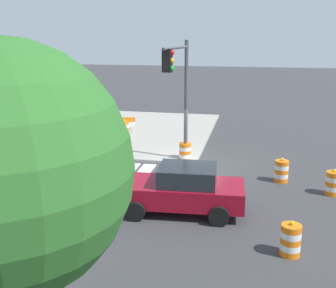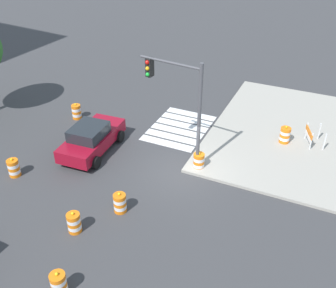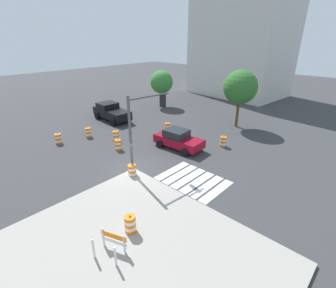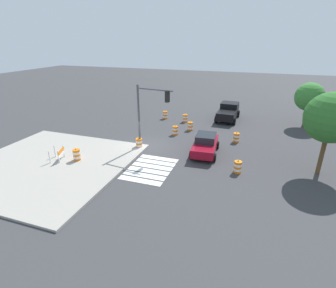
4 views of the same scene
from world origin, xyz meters
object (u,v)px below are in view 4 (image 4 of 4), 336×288
traffic_light_pole (150,107)px  traffic_barrel_on_sidewalk (77,155)px  street_tree_streetside_near (331,118)px  traffic_barrel_median_near (236,138)px  construction_barricade (59,153)px  street_tree_streetside_mid (309,97)px  pickup_truck (228,111)px  traffic_barrel_lane_center (175,130)px  traffic_barrel_median_far (190,126)px  traffic_barrel_opposite_curb (165,115)px  traffic_barrel_crosswalk_end (238,167)px  traffic_barrel_near_corner (139,143)px  sports_car (205,144)px  traffic_barrel_far_curb (185,118)px

traffic_light_pole → traffic_barrel_on_sidewalk: bearing=-49.3°
street_tree_streetside_near → traffic_barrel_median_near: bearing=-125.0°
construction_barricade → street_tree_streetside_mid: bearing=129.5°
pickup_truck → construction_barricade: pickup_truck is taller
traffic_barrel_lane_center → street_tree_streetside_near: 13.57m
street_tree_streetside_near → traffic_barrel_median_far: bearing=-119.2°
traffic_barrel_lane_center → traffic_barrel_opposite_curb: 5.81m
traffic_barrel_median_near → traffic_barrel_median_far: bearing=-110.9°
traffic_barrel_lane_center → traffic_barrel_on_sidewalk: traffic_barrel_on_sidewalk is taller
street_tree_streetside_mid → traffic_barrel_lane_center: bearing=-60.3°
traffic_barrel_crosswalk_end → construction_barricade: size_ratio=0.71×
traffic_barrel_near_corner → street_tree_streetside_mid: (-11.65, 14.80, 2.84)m
sports_car → traffic_barrel_far_curb: (-8.00, -3.98, -0.36)m
traffic_barrel_far_curb → traffic_barrel_on_sidewalk: 14.02m
traffic_barrel_near_corner → street_tree_streetside_mid: size_ratio=0.21×
traffic_barrel_near_corner → traffic_barrel_far_curb: bearing=168.4°
traffic_barrel_opposite_curb → traffic_barrel_median_far: bearing=51.0°
traffic_barrel_opposite_curb → street_tree_streetside_near: (9.46, 15.15, 3.74)m
pickup_truck → traffic_barrel_opposite_curb: size_ratio=5.13×
pickup_truck → traffic_barrel_far_curb: bearing=-58.4°
traffic_barrel_lane_center → street_tree_streetside_mid: street_tree_streetside_mid is taller
construction_barricade → traffic_barrel_lane_center: bearing=142.4°
street_tree_streetside_mid → traffic_light_pole: bearing=-49.2°
traffic_barrel_median_far → traffic_barrel_far_curb: bearing=-154.1°
traffic_barrel_crosswalk_end → traffic_barrel_opposite_curb: bearing=-139.5°
pickup_truck → traffic_light_pole: 13.22m
sports_car → street_tree_streetside_mid: street_tree_streetside_mid is taller
pickup_truck → traffic_barrel_crosswalk_end: 13.73m
street_tree_streetside_mid → street_tree_streetside_near: bearing=-2.5°
traffic_barrel_near_corner → street_tree_streetside_mid: 19.05m
sports_car → traffic_barrel_crosswalk_end: 4.00m
street_tree_streetside_near → pickup_truck: bearing=-146.3°
sports_car → traffic_barrel_on_sidewalk: size_ratio=4.32×
sports_car → traffic_barrel_on_sidewalk: (4.98, -9.28, -0.21)m
traffic_barrel_lane_center → traffic_barrel_opposite_curb: (-5.05, -2.88, 0.00)m
traffic_barrel_crosswalk_end → traffic_light_pole: traffic_light_pole is taller
sports_car → street_tree_streetside_near: street_tree_streetside_near is taller
traffic_barrel_median_near → street_tree_streetside_mid: size_ratio=0.21×
traffic_light_pole → street_tree_streetside_mid: traffic_light_pole is taller
traffic_barrel_median_far → construction_barricade: bearing=-36.5°
traffic_barrel_near_corner → construction_barricade: size_ratio=0.71×
traffic_barrel_far_curb → construction_barricade: construction_barricade is taller
traffic_barrel_median_far → construction_barricade: (10.70, -7.94, 0.27)m
traffic_barrel_lane_center → traffic_light_pole: (4.44, -0.81, 3.46)m
construction_barricade → traffic_barrel_far_curb: bearing=153.6°
traffic_barrel_opposite_curb → traffic_light_pole: (9.48, 2.07, 3.46)m
traffic_barrel_median_near → traffic_light_pole: 8.84m
traffic_barrel_far_curb → traffic_barrel_lane_center: bearing=2.6°
traffic_barrel_median_near → street_tree_streetside_mid: bearing=137.6°
traffic_barrel_on_sidewalk → street_tree_streetside_near: 18.58m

